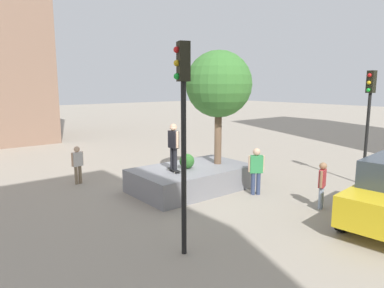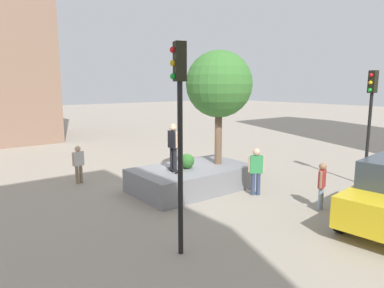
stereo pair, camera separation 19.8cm
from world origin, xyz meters
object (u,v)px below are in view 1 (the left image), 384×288
object	(u,v)px
traffic_light_corner	(183,115)
traffic_light_median	(369,108)
plaza_tree	(219,85)
skateboard	(174,170)
pedestrian_crossing	(256,168)
bystander_watching	(322,182)
planter_ledge	(192,178)
skateboarder	(173,143)
passerby_with_bag	(77,162)

from	to	relation	value
traffic_light_corner	traffic_light_median	xyz separation A→B (m)	(-9.18, -0.11, -0.23)
plaza_tree	skateboard	size ratio (longest dim) A/B	5.35
skateboard	pedestrian_crossing	distance (m)	2.99
bystander_watching	pedestrian_crossing	world-z (taller)	pedestrian_crossing
skateboard	pedestrian_crossing	xyz separation A→B (m)	(-2.32, 1.87, 0.08)
planter_ledge	skateboarder	size ratio (longest dim) A/B	2.68
skateboard	traffic_light_corner	size ratio (longest dim) A/B	0.17
skateboard	bystander_watching	xyz separation A→B (m)	(-2.88, 4.16, -0.04)
plaza_tree	traffic_light_median	size ratio (longest dim) A/B	0.98
bystander_watching	traffic_light_median	bearing A→B (deg)	-173.12
traffic_light_corner	passerby_with_bag	size ratio (longest dim) A/B	3.16
passerby_with_bag	skateboarder	bearing A→B (deg)	121.86
skateboard	passerby_with_bag	xyz separation A→B (m)	(2.21, -3.55, -0.03)
skateboarder	traffic_light_median	xyz separation A→B (m)	(-6.73, 3.69, 1.17)
planter_ledge	passerby_with_bag	xyz separation A→B (m)	(3.13, -3.46, 0.46)
traffic_light_median	passerby_with_bag	world-z (taller)	traffic_light_median
plaza_tree	skateboarder	size ratio (longest dim) A/B	2.64
skateboard	passerby_with_bag	distance (m)	4.18
traffic_light_corner	traffic_light_median	distance (m)	9.18
passerby_with_bag	pedestrian_crossing	distance (m)	7.07
traffic_light_corner	bystander_watching	size ratio (longest dim) A/B	3.20
skateboard	skateboarder	world-z (taller)	skateboarder
plaza_tree	bystander_watching	distance (m)	5.19
planter_ledge	traffic_light_median	distance (m)	7.42
skateboarder	traffic_light_corner	bearing A→B (deg)	57.16
passerby_with_bag	traffic_light_corner	bearing A→B (deg)	88.08
pedestrian_crossing	passerby_with_bag	bearing A→B (deg)	-50.15
planter_ledge	bystander_watching	xyz separation A→B (m)	(-1.96, 4.25, 0.45)
skateboarder	passerby_with_bag	size ratio (longest dim) A/B	1.08
skateboard	passerby_with_bag	bearing A→B (deg)	-58.14
plaza_tree	passerby_with_bag	distance (m)	6.42
traffic_light_median	passerby_with_bag	bearing A→B (deg)	-39.04
skateboarder	skateboard	bearing A→B (deg)	26.57
planter_ledge	skateboarder	xyz separation A→B (m)	(0.92, 0.09, 1.47)
skateboard	plaza_tree	bearing A→B (deg)	178.54
traffic_light_corner	skateboard	bearing A→B (deg)	-122.84
planter_ledge	skateboard	bearing A→B (deg)	5.53
planter_ledge	pedestrian_crossing	xyz separation A→B (m)	(-1.40, 1.96, 0.56)
planter_ledge	plaza_tree	world-z (taller)	plaza_tree
bystander_watching	pedestrian_crossing	size ratio (longest dim) A/B	0.88
skateboarder	bystander_watching	bearing A→B (deg)	124.67
skateboarder	pedestrian_crossing	world-z (taller)	skateboarder
traffic_light_median	bystander_watching	distance (m)	4.45
planter_ledge	traffic_light_corner	size ratio (longest dim) A/B	0.92
bystander_watching	pedestrian_crossing	xyz separation A→B (m)	(0.55, -2.28, 0.12)
planter_ledge	traffic_light_corner	world-z (taller)	traffic_light_corner
plaza_tree	skateboard	bearing A→B (deg)	-1.46
passerby_with_bag	bystander_watching	size ratio (longest dim) A/B	1.01
plaza_tree	skateboarder	bearing A→B (deg)	-1.46
skateboarder	pedestrian_crossing	bearing A→B (deg)	141.08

